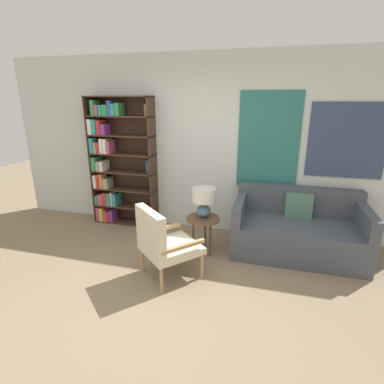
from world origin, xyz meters
name	(u,v)px	position (x,y,z in m)	size (l,w,h in m)	color
ground_plane	(150,300)	(0.00, 0.00, 0.00)	(14.00, 14.00, 0.00)	#847056
wall_back	(201,145)	(0.06, 2.03, 1.36)	(6.40, 0.08, 2.70)	silver
bookshelf	(115,162)	(-1.35, 1.85, 1.04)	(1.08, 0.30, 2.09)	#422B1E
armchair	(162,240)	(-0.01, 0.43, 0.49)	(0.84, 0.85, 0.88)	tan
couch	(297,230)	(1.55, 1.54, 0.32)	(1.70, 0.93, 0.85)	#474C56
side_table	(203,222)	(0.30, 1.17, 0.45)	(0.45, 0.45, 0.51)	brown
table_lamp	(204,199)	(0.30, 1.22, 0.77)	(0.33, 0.33, 0.40)	slate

